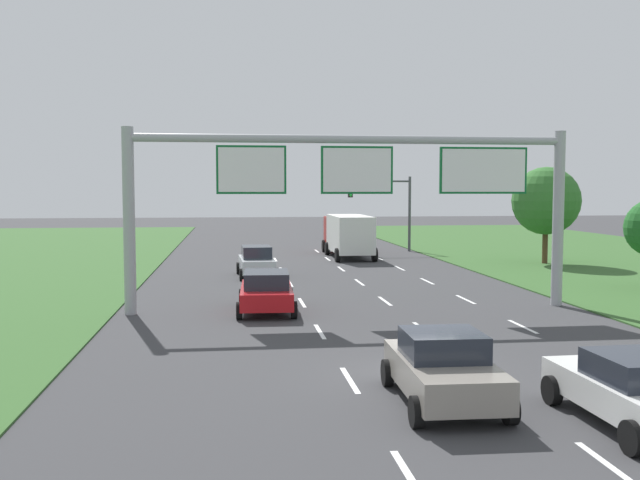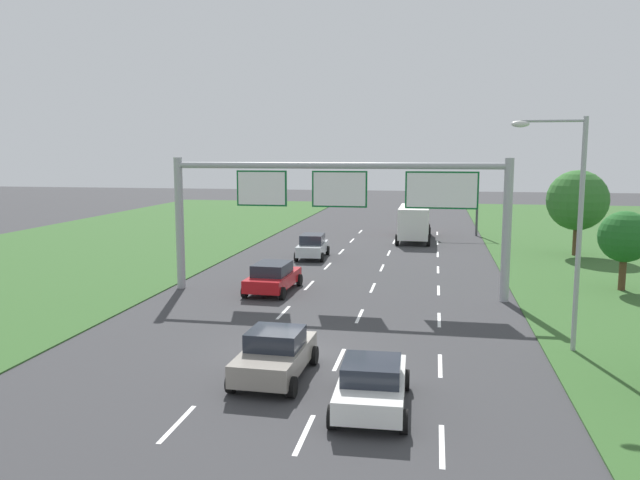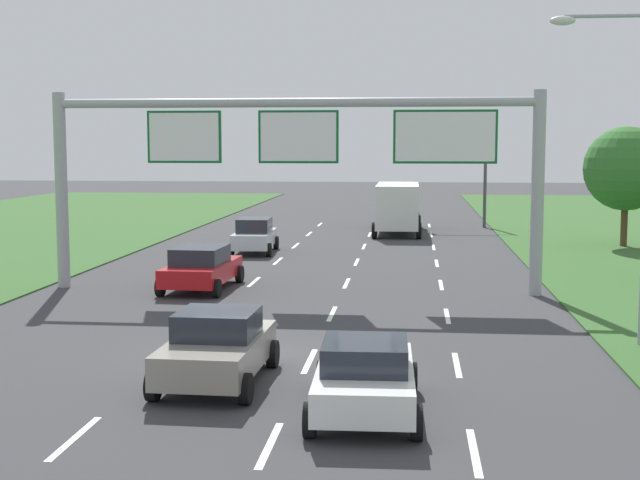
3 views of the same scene
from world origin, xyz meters
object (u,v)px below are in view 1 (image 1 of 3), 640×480
car_mid_lane (266,291)px  car_far_ahead (443,368)px  sign_gantry (360,183)px  roadside_tree_far (546,201)px  car_near_red (634,389)px  car_lead_silver (256,261)px  box_truck (347,234)px  traffic_light_mast (384,200)px

car_mid_lane → car_far_ahead: car_far_ahead is taller
sign_gantry → roadside_tree_far: (14.44, 14.98, -0.99)m
sign_gantry → roadside_tree_far: 20.83m
car_mid_lane → sign_gantry: sign_gantry is taller
car_near_red → sign_gantry: 15.04m
car_lead_silver → car_mid_lane: size_ratio=0.93×
car_lead_silver → car_far_ahead: 23.24m
car_mid_lane → sign_gantry: (3.63, -0.00, 4.14)m
car_near_red → car_far_ahead: car_far_ahead is taller
box_truck → traffic_light_mast: bearing=47.0°
car_near_red → car_far_ahead: size_ratio=1.01×
car_lead_silver → roadside_tree_far: roadside_tree_far is taller
car_near_red → roadside_tree_far: 31.45m
car_far_ahead → car_near_red: bearing=-28.4°
box_truck → traffic_light_mast: 5.41m
car_near_red → car_lead_silver: car_lead_silver is taller
car_near_red → car_mid_lane: bearing=113.5°
car_far_ahead → box_truck: bearing=85.8°
sign_gantry → traffic_light_mast: bearing=75.7°
car_lead_silver → box_truck: bearing=55.3°
car_mid_lane → box_truck: box_truck is taller
car_lead_silver → box_truck: size_ratio=0.50×
car_mid_lane → traffic_light_mast: bearing=70.4°
car_mid_lane → traffic_light_mast: traffic_light_mast is taller
roadside_tree_far → traffic_light_mast: bearing=129.2°
car_mid_lane → car_far_ahead: size_ratio=1.09×
car_far_ahead → roadside_tree_far: size_ratio=0.69×
car_mid_lane → box_truck: size_ratio=0.54×
box_truck → car_far_ahead: bearing=-95.6°
sign_gantry → traffic_light_mast: sign_gantry is taller
roadside_tree_far → car_mid_lane: bearing=-140.3°
car_far_ahead → sign_gantry: sign_gantry is taller
car_mid_lane → traffic_light_mast: (9.99, 24.89, 3.07)m
sign_gantry → car_lead_silver: bearing=108.6°
car_lead_silver → roadside_tree_far: bearing=10.6°
traffic_light_mast → car_near_red: bearing=-95.0°
car_near_red → car_mid_lane: size_ratio=0.92×
car_lead_silver → sign_gantry: bearing=-73.8°
sign_gantry → box_truck: bearing=82.0°
box_truck → roadside_tree_far: size_ratio=1.40×
car_mid_lane → car_lead_silver: bearing=92.3°
car_near_red → traffic_light_mast: traffic_light_mast is taller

